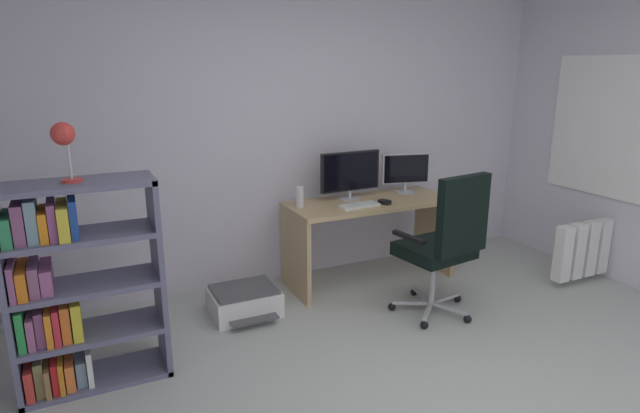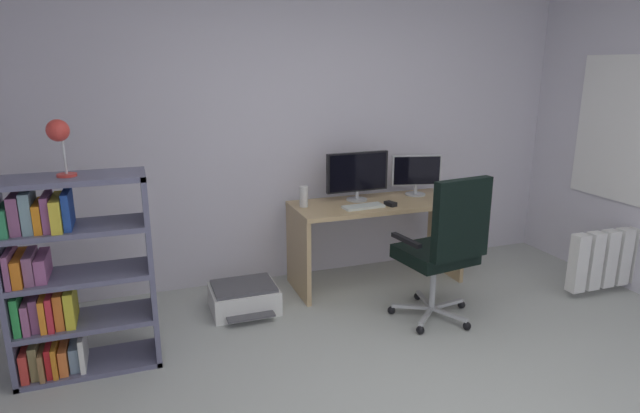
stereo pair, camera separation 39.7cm
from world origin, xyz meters
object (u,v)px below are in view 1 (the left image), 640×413
at_px(monitor_main, 350,173).
at_px(desktop_speaker, 299,197).
at_px(office_chair, 445,240).
at_px(printer, 244,301).
at_px(keyboard, 359,205).
at_px(desk_lamp, 64,138).
at_px(desk, 369,222).
at_px(radiator, 601,246).
at_px(computer_mouse, 385,202).
at_px(bookshelf, 69,291).
at_px(monitor_secondary, 406,170).

bearing_deg(monitor_main, desktop_speaker, -174.52).
xyz_separation_m(office_chair, printer, (-1.33, 0.69, -0.51)).
bearing_deg(keyboard, desk_lamp, -170.87).
distance_m(desk, radiator, 2.07).
height_order(keyboard, office_chair, office_chair).
bearing_deg(computer_mouse, printer, 164.27).
height_order(monitor_main, office_chair, monitor_main).
distance_m(computer_mouse, desktop_speaker, 0.72).
bearing_deg(office_chair, desktop_speaker, 129.46).
bearing_deg(radiator, office_chair, 179.98).
relative_size(office_chair, bookshelf, 0.91).
height_order(desktop_speaker, office_chair, office_chair).
relative_size(monitor_main, radiator, 0.53).
height_order(keyboard, desktop_speaker, desktop_speaker).
distance_m(office_chair, radiator, 1.76).
bearing_deg(monitor_secondary, office_chair, -107.40).
bearing_deg(computer_mouse, desk, 92.83).
bearing_deg(desk, printer, -171.94).
xyz_separation_m(computer_mouse, bookshelf, (-2.42, -0.47, -0.14)).
bearing_deg(bookshelf, office_chair, -5.41).
xyz_separation_m(desk, office_chair, (0.13, -0.86, 0.08)).
height_order(monitor_secondary, bookshelf, bookshelf).
distance_m(monitor_secondary, computer_mouse, 0.50).
bearing_deg(monitor_secondary, desk, -165.37).
height_order(desk_lamp, radiator, desk_lamp).
relative_size(monitor_main, printer, 1.11).
xyz_separation_m(monitor_secondary, desktop_speaker, (-1.06, -0.05, -0.12)).
relative_size(monitor_secondary, computer_mouse, 4.38).
bearing_deg(printer, desk_lamp, -157.70).
bearing_deg(computer_mouse, desk_lamp, 174.64).
distance_m(office_chair, desk_lamp, 2.58).
bearing_deg(radiator, monitor_main, 154.11).
distance_m(desk_lamp, radiator, 4.33).
distance_m(desk, keyboard, 0.30).
relative_size(desk_lamp, printer, 0.65).
xyz_separation_m(keyboard, office_chair, (0.31, -0.73, -0.12)).
relative_size(desktop_speaker, office_chair, 0.15).
bearing_deg(desk, keyboard, -144.82).
relative_size(monitor_main, desktop_speaker, 3.29).
bearing_deg(bookshelf, keyboard, 12.68).
distance_m(desk, desk_lamp, 2.56).
bearing_deg(desk_lamp, keyboard, 13.08).
relative_size(keyboard, bookshelf, 0.28).
relative_size(desktop_speaker, printer, 0.34).
relative_size(monitor_main, keyboard, 1.64).
distance_m(bookshelf, radiator, 4.25).
bearing_deg(desktop_speaker, office_chair, -50.54).
bearing_deg(radiator, desk_lamp, 176.73).
height_order(desk, desktop_speaker, desktop_speaker).
relative_size(keyboard, printer, 0.67).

